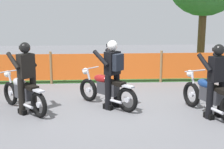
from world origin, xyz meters
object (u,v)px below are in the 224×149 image
(motorcycle_trailing, at_px, (106,89))
(rider_lead, at_px, (26,75))
(motorcycle_third, at_px, (209,96))
(rider_third, at_px, (216,78))
(rider_trailing, at_px, (113,71))
(motorcycle_lead, at_px, (23,93))

(motorcycle_trailing, bearing_deg, rider_lead, 56.78)
(motorcycle_third, height_order, rider_third, rider_third)
(motorcycle_third, relative_size, rider_third, 1.15)
(motorcycle_trailing, xyz_separation_m, rider_trailing, (0.15, -0.15, 0.50))
(motorcycle_lead, height_order, motorcycle_trailing, motorcycle_trailing)
(rider_lead, height_order, rider_third, same)
(motorcycle_lead, xyz_separation_m, motorcycle_trailing, (2.02, 0.24, 0.00))
(motorcycle_lead, height_order, rider_trailing, rider_trailing)
(motorcycle_lead, relative_size, motorcycle_third, 0.79)
(motorcycle_lead, bearing_deg, rider_lead, -179.43)
(motorcycle_lead, distance_m, rider_lead, 0.51)
(rider_trailing, bearing_deg, motorcycle_lead, 47.80)
(rider_third, bearing_deg, motorcycle_trailing, 48.82)
(rider_trailing, relative_size, rider_third, 1.00)
(rider_lead, xyz_separation_m, rider_third, (4.32, -0.60, 0.00))
(motorcycle_trailing, relative_size, rider_lead, 0.87)
(motorcycle_trailing, xyz_separation_m, motorcycle_third, (2.36, -0.80, 0.02))
(motorcycle_trailing, distance_m, rider_third, 2.66)
(rider_trailing, bearing_deg, motorcycle_third, -150.81)
(motorcycle_trailing, distance_m, motorcycle_third, 2.49)
(motorcycle_lead, xyz_separation_m, motorcycle_third, (4.38, -0.56, 0.02))
(motorcycle_lead, height_order, motorcycle_third, motorcycle_third)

